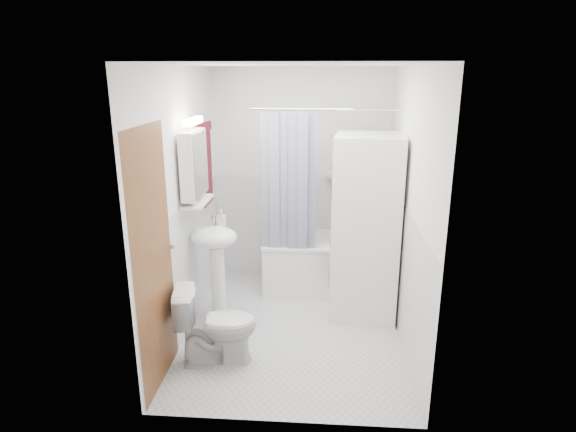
# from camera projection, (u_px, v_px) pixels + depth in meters

# --- Properties ---
(floor) EXTENTS (2.60, 2.60, 0.00)m
(floor) POSITION_uv_depth(u_px,v_px,m) (293.00, 327.00, 4.60)
(floor) COLOR silver
(floor) RESTS_ON ground
(room_walls) EXTENTS (2.60, 2.60, 2.60)m
(room_walls) POSITION_uv_depth(u_px,v_px,m) (294.00, 175.00, 4.17)
(room_walls) COLOR white
(room_walls) RESTS_ON ground
(wainscot) EXTENTS (1.98, 2.58, 2.58)m
(wainscot) POSITION_uv_depth(u_px,v_px,m) (295.00, 257.00, 4.71)
(wainscot) COLOR white
(wainscot) RESTS_ON ground
(door) EXTENTS (0.05, 2.00, 2.00)m
(door) POSITION_uv_depth(u_px,v_px,m) (171.00, 247.00, 3.85)
(door) COLOR brown
(door) RESTS_ON ground
(bathtub) EXTENTS (1.52, 0.72, 0.58)m
(bathtub) POSITION_uv_depth(u_px,v_px,m) (333.00, 261.00, 5.36)
(bathtub) COLOR white
(bathtub) RESTS_ON ground
(tub_spout) EXTENTS (0.04, 0.12, 0.04)m
(tub_spout) POSITION_uv_depth(u_px,v_px,m) (351.00, 204.00, 5.49)
(tub_spout) COLOR silver
(tub_spout) RESTS_ON room_walls
(curtain_rod) EXTENTS (1.70, 0.02, 0.02)m
(curtain_rod) POSITION_uv_depth(u_px,v_px,m) (338.00, 109.00, 4.59)
(curtain_rod) COLOR silver
(curtain_rod) RESTS_ON room_walls
(shower_curtain) EXTENTS (0.55, 0.02, 1.45)m
(shower_curtain) POSITION_uv_depth(u_px,v_px,m) (288.00, 185.00, 4.84)
(shower_curtain) COLOR #131B45
(shower_curtain) RESTS_ON curtain_rod
(sink) EXTENTS (0.44, 0.37, 1.04)m
(sink) POSITION_uv_depth(u_px,v_px,m) (215.00, 252.00, 4.57)
(sink) COLOR white
(sink) RESTS_ON ground
(medicine_cabinet) EXTENTS (0.13, 0.50, 0.71)m
(medicine_cabinet) POSITION_uv_depth(u_px,v_px,m) (194.00, 162.00, 4.31)
(medicine_cabinet) COLOR white
(medicine_cabinet) RESTS_ON room_walls
(shelf) EXTENTS (0.18, 0.54, 0.02)m
(shelf) POSITION_uv_depth(u_px,v_px,m) (198.00, 202.00, 4.41)
(shelf) COLOR silver
(shelf) RESTS_ON room_walls
(shower_caddy) EXTENTS (0.22, 0.06, 0.02)m
(shower_caddy) POSITION_uv_depth(u_px,v_px,m) (356.00, 182.00, 5.41)
(shower_caddy) COLOR silver
(shower_caddy) RESTS_ON room_walls
(towel) EXTENTS (0.07, 0.35, 0.84)m
(towel) POSITION_uv_depth(u_px,v_px,m) (205.00, 162.00, 4.87)
(towel) COLOR maroon
(towel) RESTS_ON room_walls
(washer_dryer) EXTENTS (0.70, 0.69, 1.79)m
(washer_dryer) POSITION_uv_depth(u_px,v_px,m) (366.00, 228.00, 4.65)
(washer_dryer) COLOR white
(washer_dryer) RESTS_ON ground
(toilet) EXTENTS (0.72, 0.48, 0.66)m
(toilet) POSITION_uv_depth(u_px,v_px,m) (216.00, 325.00, 3.99)
(toilet) COLOR white
(toilet) RESTS_ON ground
(soap_pump) EXTENTS (0.08, 0.17, 0.08)m
(soap_pump) POSITION_uv_depth(u_px,v_px,m) (221.00, 223.00, 4.61)
(soap_pump) COLOR gray
(soap_pump) RESTS_ON sink
(shelf_bottle) EXTENTS (0.07, 0.18, 0.07)m
(shelf_bottle) POSITION_uv_depth(u_px,v_px,m) (193.00, 201.00, 4.25)
(shelf_bottle) COLOR gray
(shelf_bottle) RESTS_ON shelf
(shelf_cup) EXTENTS (0.10, 0.09, 0.10)m
(shelf_cup) POSITION_uv_depth(u_px,v_px,m) (201.00, 192.00, 4.51)
(shelf_cup) COLOR gray
(shelf_cup) RESTS_ON shelf
(shampoo_a) EXTENTS (0.13, 0.17, 0.13)m
(shampoo_a) POSITION_uv_depth(u_px,v_px,m) (331.00, 175.00, 5.41)
(shampoo_a) COLOR gray
(shampoo_a) RESTS_ON shower_caddy
(shampoo_b) EXTENTS (0.08, 0.21, 0.08)m
(shampoo_b) POSITION_uv_depth(u_px,v_px,m) (342.00, 178.00, 5.41)
(shampoo_b) COLOR #23578E
(shampoo_b) RESTS_ON shower_caddy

